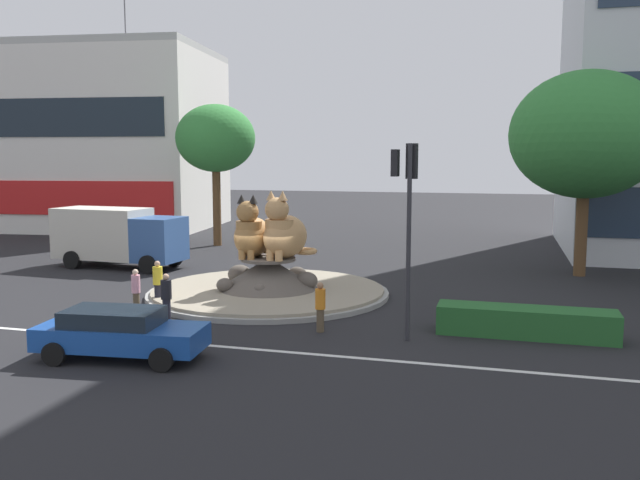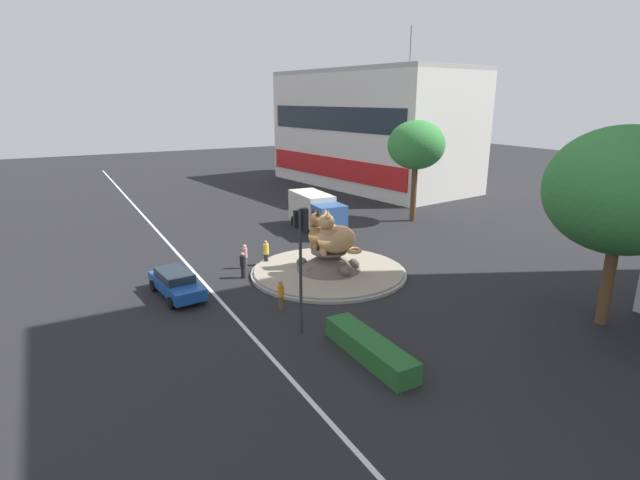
% 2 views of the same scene
% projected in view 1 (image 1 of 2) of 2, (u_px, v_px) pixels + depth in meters
% --- Properties ---
extents(ground_plane, '(160.00, 160.00, 0.00)m').
position_uv_depth(ground_plane, '(268.00, 295.00, 26.91)').
color(ground_plane, black).
extents(lane_centreline, '(112.00, 0.20, 0.01)m').
position_uv_depth(lane_centreline, '(184.00, 343.00, 19.93)').
color(lane_centreline, silver).
rests_on(lane_centreline, ground).
extents(roundabout_island, '(9.71, 9.71, 1.53)m').
position_uv_depth(roundabout_island, '(268.00, 283.00, 26.86)').
color(roundabout_island, gray).
rests_on(roundabout_island, ground).
extents(cat_statue_tabby, '(1.64, 2.63, 2.56)m').
position_uv_depth(cat_statue_tabby, '(252.00, 234.00, 26.76)').
color(cat_statue_tabby, '#9E703D').
rests_on(cat_statue_tabby, roundabout_island).
extents(cat_statue_calico, '(2.05, 2.70, 2.73)m').
position_uv_depth(cat_statue_calico, '(284.00, 233.00, 26.43)').
color(cat_statue_calico, tan).
rests_on(cat_statue_calico, roundabout_island).
extents(traffic_light_mast, '(0.76, 0.48, 5.95)m').
position_uv_depth(traffic_light_mast, '(408.00, 199.00, 19.84)').
color(traffic_light_mast, '#2D2D33').
rests_on(traffic_light_mast, ground).
extents(shophouse_block, '(27.16, 15.47, 17.92)m').
position_uv_depth(shophouse_block, '(52.00, 140.00, 53.16)').
color(shophouse_block, silver).
rests_on(shophouse_block, ground).
extents(clipped_hedge_strip, '(5.42, 1.20, 0.90)m').
position_uv_depth(clipped_hedge_strip, '(526.00, 322.00, 20.67)').
color(clipped_hedge_strip, '#235B28').
rests_on(clipped_hedge_strip, ground).
extents(broadleaf_tree_behind_island, '(6.90, 6.90, 9.50)m').
position_uv_depth(broadleaf_tree_behind_island, '(586.00, 135.00, 30.50)').
color(broadleaf_tree_behind_island, brown).
rests_on(broadleaf_tree_behind_island, ground).
extents(second_tree_near_tower, '(4.91, 4.91, 8.80)m').
position_uv_depth(second_tree_near_tower, '(216.00, 139.00, 41.21)').
color(second_tree_near_tower, brown).
rests_on(second_tree_near_tower, ground).
extents(pedestrian_yellow_shirt, '(0.37, 0.37, 1.67)m').
position_uv_depth(pedestrian_yellow_shirt, '(158.00, 282.00, 25.08)').
color(pedestrian_yellow_shirt, black).
rests_on(pedestrian_yellow_shirt, ground).
extents(pedestrian_pink_shirt, '(0.31, 0.31, 1.59)m').
position_uv_depth(pedestrian_pink_shirt, '(136.00, 290.00, 23.73)').
color(pedestrian_pink_shirt, brown).
rests_on(pedestrian_pink_shirt, ground).
extents(pedestrian_black_shirt, '(0.37, 0.37, 1.63)m').
position_uv_depth(pedestrian_black_shirt, '(166.00, 296.00, 22.58)').
color(pedestrian_black_shirt, black).
rests_on(pedestrian_black_shirt, ground).
extents(pedestrian_orange_shirt, '(0.33, 0.33, 1.61)m').
position_uv_depth(pedestrian_orange_shirt, '(320.00, 306.00, 21.16)').
color(pedestrian_orange_shirt, brown).
rests_on(pedestrian_orange_shirt, ground).
extents(sedan_on_far_lane, '(4.76, 2.33, 1.40)m').
position_uv_depth(sedan_on_far_lane, '(119.00, 332.00, 18.32)').
color(sedan_on_far_lane, '#19479E').
rests_on(sedan_on_far_lane, ground).
extents(delivery_box_truck, '(6.81, 2.90, 2.98)m').
position_uv_depth(delivery_box_truck, '(118.00, 235.00, 33.48)').
color(delivery_box_truck, '#335693').
rests_on(delivery_box_truck, ground).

